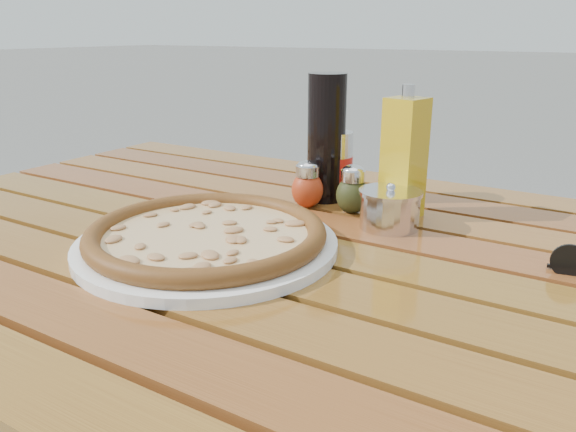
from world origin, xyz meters
The scene contains 9 objects.
table centered at (0.00, 0.00, 0.67)m, with size 1.40×0.90×0.75m.
plate centered at (-0.07, -0.09, 0.76)m, with size 0.36×0.36×0.01m, color white.
pizza centered at (-0.07, -0.09, 0.77)m, with size 0.41×0.41×0.03m.
pepper_shaker centered at (-0.05, 0.16, 0.79)m, with size 0.07×0.07×0.08m.
oregano_shaker centered at (0.03, 0.17, 0.79)m, with size 0.07×0.07×0.08m.
dark_bottle centered at (-0.04, 0.21, 0.86)m, with size 0.07×0.07×0.22m, color black.
soda_can centered at (-0.03, 0.23, 0.81)m, with size 0.07×0.07×0.12m.
olive_oil_cruet centered at (0.11, 0.20, 0.85)m, with size 0.07×0.07×0.21m.
parmesan_tin centered at (0.11, 0.13, 0.78)m, with size 0.10×0.10×0.07m.
Camera 1 is at (0.41, -0.64, 1.04)m, focal length 35.00 mm.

